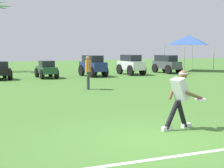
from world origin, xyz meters
name	(u,v)px	position (x,y,z in m)	size (l,w,h in m)	color
ground_plane	(154,139)	(0.00, 0.00, 0.00)	(80.00, 80.00, 0.00)	#406F2C
field_line_paint	(186,155)	(0.00, -1.16, 0.00)	(25.87, 0.11, 0.01)	white
frisbee_thrower	(180,96)	(1.08, 0.61, 0.80)	(1.11, 0.47, 1.43)	black
frisbee_in_flight	(201,99)	(1.60, 0.48, 0.71)	(0.33, 0.33, 0.06)	white
teammate_near_sideline	(88,69)	(1.64, 8.72, 0.94)	(0.26, 0.50, 1.56)	#33333D
parked_car_slot_c	(0,70)	(-1.62, 15.46, 0.56)	(1.27, 2.27, 1.10)	black
parked_car_slot_d	(46,69)	(1.20, 15.29, 0.56)	(1.09, 2.20, 1.10)	#235133
parked_car_slot_e	(93,65)	(4.33, 15.24, 0.74)	(1.38, 2.43, 1.40)	navy
parked_car_slot_f	(131,64)	(7.27, 15.39, 0.74)	(1.28, 2.40, 1.40)	silver
parked_car_slot_g	(166,63)	(10.39, 15.65, 0.72)	(1.30, 2.46, 1.34)	#474C51
event_tent	(189,40)	(13.28, 16.86, 2.50)	(2.97, 2.97, 2.90)	#B2B5BA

